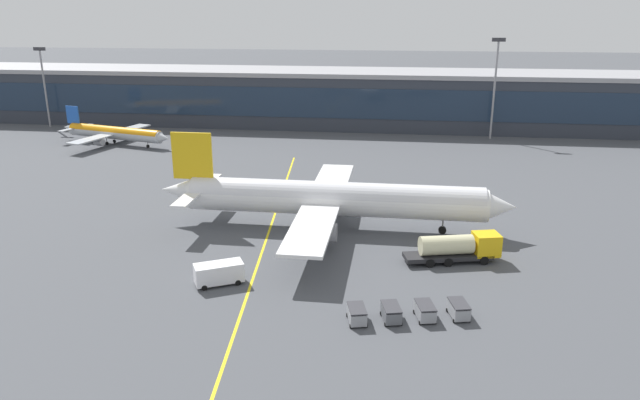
{
  "coord_description": "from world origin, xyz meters",
  "views": [
    {
      "loc": [
        11.03,
        -67.92,
        27.51
      ],
      "look_at": [
        1.64,
        2.37,
        4.5
      ],
      "focal_mm": 33.24,
      "sensor_mm": 36.0,
      "label": 1
    }
  ],
  "objects_px": {
    "baggage_cart_0": "(357,314)",
    "commuter_jet_far": "(114,133)",
    "fuel_tanker": "(458,247)",
    "baggage_cart_2": "(425,311)",
    "baggage_cart_3": "(459,309)",
    "crew_van": "(218,273)",
    "main_airliner": "(333,198)",
    "baggage_cart_1": "(391,313)"
  },
  "relations": [
    {
      "from": "baggage_cart_0",
      "to": "commuter_jet_far",
      "type": "bearing_deg",
      "value": 129.7
    },
    {
      "from": "fuel_tanker",
      "to": "baggage_cart_2",
      "type": "relative_size",
      "value": 3.78
    },
    {
      "from": "baggage_cart_3",
      "to": "crew_van",
      "type": "bearing_deg",
      "value": 171.3
    },
    {
      "from": "crew_van",
      "to": "baggage_cart_3",
      "type": "relative_size",
      "value": 1.84
    },
    {
      "from": "main_airliner",
      "to": "baggage_cart_0",
      "type": "xyz_separation_m",
      "value": [
        4.97,
        -23.88,
        -3.35
      ]
    },
    {
      "from": "fuel_tanker",
      "to": "commuter_jet_far",
      "type": "distance_m",
      "value": 85.08
    },
    {
      "from": "fuel_tanker",
      "to": "baggage_cart_0",
      "type": "bearing_deg",
      "value": -124.41
    },
    {
      "from": "main_airliner",
      "to": "baggage_cart_2",
      "type": "relative_size",
      "value": 15.78
    },
    {
      "from": "baggage_cart_0",
      "to": "baggage_cart_3",
      "type": "xyz_separation_m",
      "value": [
        9.35,
        2.2,
        0.0
      ]
    },
    {
      "from": "fuel_tanker",
      "to": "baggage_cart_1",
      "type": "height_order",
      "value": "fuel_tanker"
    },
    {
      "from": "fuel_tanker",
      "to": "commuter_jet_far",
      "type": "relative_size",
      "value": 0.4
    },
    {
      "from": "crew_van",
      "to": "baggage_cart_2",
      "type": "height_order",
      "value": "crew_van"
    },
    {
      "from": "fuel_tanker",
      "to": "baggage_cart_1",
      "type": "distance_m",
      "value": 16.18
    },
    {
      "from": "main_airliner",
      "to": "baggage_cart_2",
      "type": "xyz_separation_m",
      "value": [
        11.2,
        -22.42,
        -3.35
      ]
    },
    {
      "from": "fuel_tanker",
      "to": "crew_van",
      "type": "height_order",
      "value": "fuel_tanker"
    },
    {
      "from": "fuel_tanker",
      "to": "commuter_jet_far",
      "type": "bearing_deg",
      "value": 141.68
    },
    {
      "from": "main_airliner",
      "to": "baggage_cart_1",
      "type": "xyz_separation_m",
      "value": [
        8.08,
        -23.15,
        -3.35
      ]
    },
    {
      "from": "baggage_cart_0",
      "to": "baggage_cart_1",
      "type": "distance_m",
      "value": 3.2
    },
    {
      "from": "baggage_cart_3",
      "to": "commuter_jet_far",
      "type": "distance_m",
      "value": 92.95
    },
    {
      "from": "baggage_cart_3",
      "to": "baggage_cart_0",
      "type": "bearing_deg",
      "value": -166.77
    },
    {
      "from": "main_airliner",
      "to": "baggage_cart_1",
      "type": "height_order",
      "value": "main_airliner"
    },
    {
      "from": "baggage_cart_3",
      "to": "commuter_jet_far",
      "type": "relative_size",
      "value": 0.11
    },
    {
      "from": "fuel_tanker",
      "to": "baggage_cart_0",
      "type": "distance_m",
      "value": 18.4
    },
    {
      "from": "crew_van",
      "to": "baggage_cart_2",
      "type": "distance_m",
      "value": 21.63
    },
    {
      "from": "crew_van",
      "to": "baggage_cart_1",
      "type": "height_order",
      "value": "crew_van"
    },
    {
      "from": "fuel_tanker",
      "to": "commuter_jet_far",
      "type": "xyz_separation_m",
      "value": [
        -66.75,
        52.75,
        0.75
      ]
    },
    {
      "from": "baggage_cart_1",
      "to": "baggage_cart_2",
      "type": "distance_m",
      "value": 3.2
    },
    {
      "from": "main_airliner",
      "to": "crew_van",
      "type": "height_order",
      "value": "main_airliner"
    },
    {
      "from": "baggage_cart_0",
      "to": "baggage_cart_2",
      "type": "distance_m",
      "value": 6.4
    },
    {
      "from": "crew_van",
      "to": "commuter_jet_far",
      "type": "distance_m",
      "value": 74.58
    },
    {
      "from": "baggage_cart_0",
      "to": "baggage_cart_2",
      "type": "xyz_separation_m",
      "value": [
        6.23,
        1.46,
        0.0
      ]
    },
    {
      "from": "crew_van",
      "to": "baggage_cart_1",
      "type": "xyz_separation_m",
      "value": [
        18.05,
        -5.18,
        -0.53
      ]
    },
    {
      "from": "baggage_cart_2",
      "to": "commuter_jet_far",
      "type": "bearing_deg",
      "value": 133.29
    },
    {
      "from": "baggage_cart_1",
      "to": "baggage_cart_0",
      "type": "bearing_deg",
      "value": -166.77
    },
    {
      "from": "main_airliner",
      "to": "baggage_cart_3",
      "type": "distance_m",
      "value": 26.2
    },
    {
      "from": "main_airliner",
      "to": "crew_van",
      "type": "bearing_deg",
      "value": -119.02
    },
    {
      "from": "main_airliner",
      "to": "commuter_jet_far",
      "type": "height_order",
      "value": "main_airliner"
    },
    {
      "from": "crew_van",
      "to": "baggage_cart_2",
      "type": "bearing_deg",
      "value": -11.87
    },
    {
      "from": "main_airliner",
      "to": "baggage_cart_1",
      "type": "distance_m",
      "value": 24.75
    },
    {
      "from": "baggage_cart_0",
      "to": "main_airliner",
      "type": "bearing_deg",
      "value": 101.75
    },
    {
      "from": "main_airliner",
      "to": "baggage_cart_2",
      "type": "height_order",
      "value": "main_airliner"
    },
    {
      "from": "main_airliner",
      "to": "baggage_cart_2",
      "type": "bearing_deg",
      "value": -63.46
    }
  ]
}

